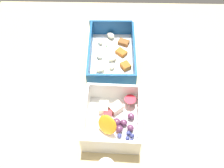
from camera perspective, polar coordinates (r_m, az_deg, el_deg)
The scene contains 4 objects.
table_surface at distance 71.57cm, azimuth -0.68°, elevation -2.45°, with size 80.00×80.00×2.00cm, color tan.
pasta_container at distance 77.23cm, azimuth -0.01°, elevation 6.16°, with size 21.92×13.36×5.72cm.
fruit_bowl at distance 64.17cm, azimuth 0.31°, elevation -7.41°, with size 15.96×13.73×5.87cm.
paper_cup_liner at distance 60.42cm, azimuth -1.56°, elevation -17.31°, with size 3.72×3.72×1.51cm, color white.
Camera 1 is at (41.48, 1.76, 59.30)cm, focal length 42.76 mm.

